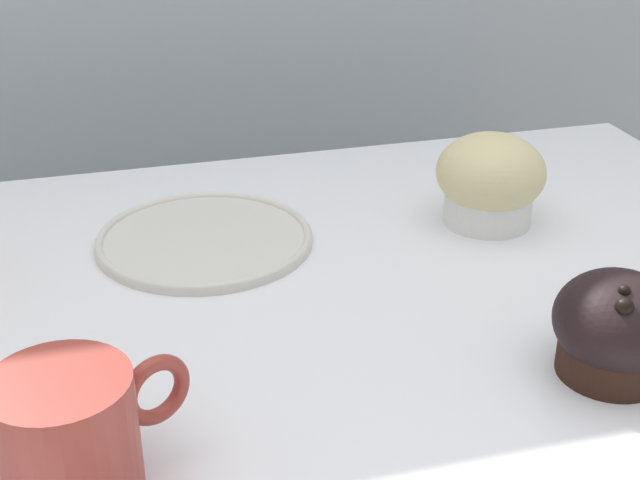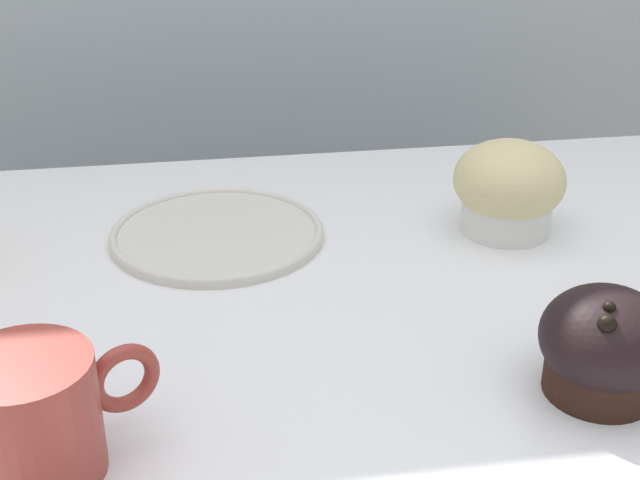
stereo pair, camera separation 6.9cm
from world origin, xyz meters
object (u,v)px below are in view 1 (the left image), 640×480
at_px(muffin_back_right, 616,329).
at_px(coffee_cup, 69,433).
at_px(muffin_front_center, 490,180).
at_px(serving_plate, 205,238).

xyz_separation_m(muffin_back_right, coffee_cup, (-0.36, -0.02, 0.01)).
bearing_deg(muffin_back_right, muffin_front_center, 84.85).
xyz_separation_m(muffin_front_center, coffee_cup, (-0.38, -0.27, -0.00)).
height_order(muffin_back_right, serving_plate, muffin_back_right).
bearing_deg(muffin_front_center, muffin_back_right, -95.15).
relative_size(muffin_back_right, serving_plate, 0.45).
bearing_deg(muffin_back_right, serving_plate, 131.30).
relative_size(muffin_front_center, serving_plate, 0.52).
height_order(muffin_back_right, coffee_cup, same).
distance_m(muffin_front_center, coffee_cup, 0.46).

